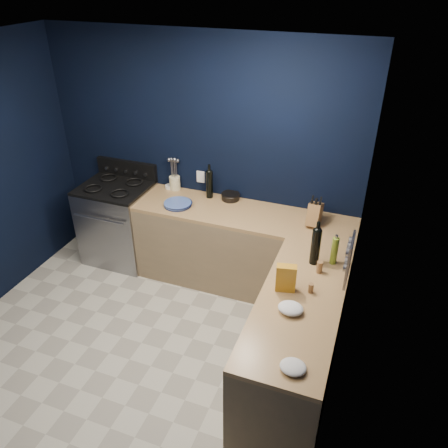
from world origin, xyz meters
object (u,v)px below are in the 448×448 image
at_px(utensil_crock, 175,183).
at_px(knife_block, 315,214).
at_px(plate_stack, 178,204).
at_px(gas_range, 119,224).
at_px(crouton_bag, 286,278).

relative_size(utensil_crock, knife_block, 0.70).
relative_size(plate_stack, utensil_crock, 1.90).
bearing_deg(gas_range, knife_block, 1.25).
relative_size(plate_stack, crouton_bag, 1.27).
distance_m(knife_block, crouton_bag, 1.09).
bearing_deg(utensil_crock, crouton_bag, -39.44).
height_order(gas_range, knife_block, knife_block).
xyz_separation_m(plate_stack, knife_block, (1.42, 0.12, 0.09)).
bearing_deg(utensil_crock, gas_range, -156.81).
bearing_deg(plate_stack, utensil_crock, 119.64).
relative_size(knife_block, crouton_bag, 0.95).
relative_size(gas_range, crouton_bag, 4.01).
relative_size(plate_stack, knife_block, 1.33).
height_order(gas_range, plate_stack, plate_stack).
bearing_deg(gas_range, plate_stack, -5.25).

